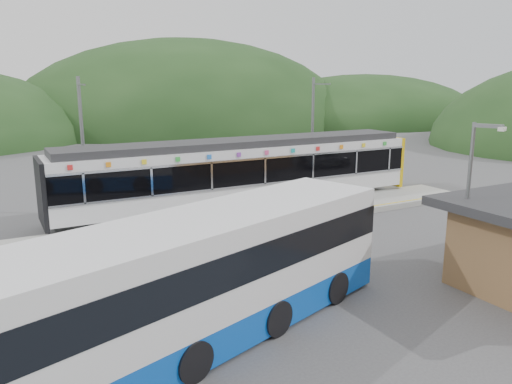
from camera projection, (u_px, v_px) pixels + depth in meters
name	position (u px, v px, depth m)	size (l,w,h in m)	color
ground	(291.00, 239.00, 21.76)	(120.00, 120.00, 0.00)	#4C4C4F
hills	(332.00, 199.00, 29.18)	(146.00, 149.00, 26.00)	#1E3D19
platform	(255.00, 218.00, 24.56)	(26.00, 3.20, 0.30)	#9E9E99
yellow_line	(268.00, 222.00, 23.41)	(26.00, 0.10, 0.01)	yellow
train	(244.00, 170.00, 26.82)	(20.44, 3.01, 3.74)	black
catenary_mast_west	(83.00, 144.00, 25.06)	(0.18, 1.80, 7.00)	slate
catenary_mast_east	(313.00, 132.00, 31.58)	(0.18, 1.80, 7.00)	slate
bus	(203.00, 282.00, 13.04)	(12.58, 6.57, 3.36)	blue
lamp_post	(471.00, 191.00, 16.12)	(0.47, 1.03, 5.48)	slate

